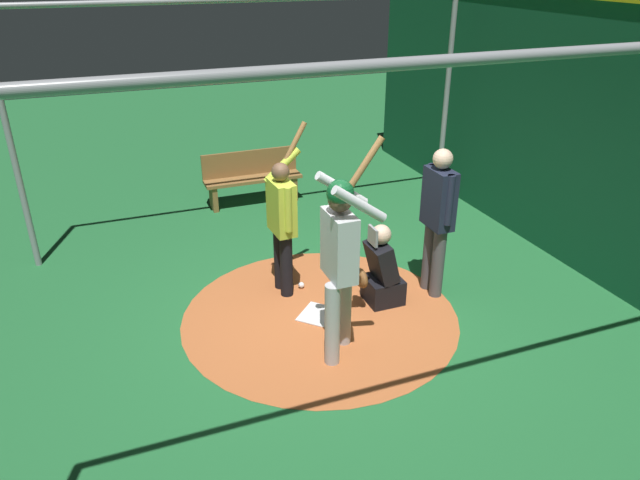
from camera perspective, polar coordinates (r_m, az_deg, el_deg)
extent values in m
plane|color=#216633|center=(6.71, 0.00, -7.32)|extent=(26.67, 26.67, 0.00)
cylinder|color=#B76033|center=(6.70, 0.00, -7.30)|extent=(3.09, 3.09, 0.01)
cube|color=white|center=(6.70, 0.00, -7.24)|extent=(0.59, 0.59, 0.01)
cylinder|color=#B3B3B7|center=(5.77, 1.19, -8.18)|extent=(0.15, 0.15, 0.88)
cylinder|color=#B3B3B7|center=(6.06, 2.34, -6.38)|extent=(0.15, 0.15, 0.88)
cube|color=silver|center=(5.53, 1.89, -0.54)|extent=(0.22, 0.44, 0.66)
cylinder|color=silver|center=(5.20, 3.83, 3.45)|extent=(0.53, 0.09, 0.41)
cylinder|color=silver|center=(5.54, 2.12, 4.91)|extent=(0.53, 0.09, 0.41)
sphere|color=brown|center=(5.34, 1.96, 3.91)|extent=(0.23, 0.23, 0.23)
sphere|color=#0F4C23|center=(5.32, 1.97, 4.53)|extent=(0.26, 0.26, 0.26)
cylinder|color=olive|center=(5.48, 3.58, 6.14)|extent=(0.54, 0.06, 0.73)
cube|color=black|center=(6.94, 6.10, -4.77)|extent=(0.40, 0.40, 0.30)
cube|color=black|center=(6.74, 5.95, -2.07)|extent=(0.31, 0.40, 0.49)
sphere|color=beige|center=(6.58, 5.93, 0.52)|extent=(0.23, 0.23, 0.23)
cube|color=gray|center=(6.54, 5.12, 0.39)|extent=(0.03, 0.20, 0.20)
ellipsoid|color=brown|center=(6.64, 3.96, -3.67)|extent=(0.12, 0.28, 0.22)
cylinder|color=#4C4C51|center=(7.01, 11.30, -2.19)|extent=(0.15, 0.15, 0.86)
cylinder|color=#4C4C51|center=(7.16, 10.48, -1.49)|extent=(0.15, 0.15, 0.86)
cube|color=#1E2338|center=(6.77, 11.42, 3.95)|extent=(0.22, 0.42, 0.68)
cylinder|color=#1E2338|center=(6.60, 12.38, 3.77)|extent=(0.09, 0.09, 0.57)
cylinder|color=#1E2338|center=(6.91, 10.59, 4.96)|extent=(0.09, 0.09, 0.57)
sphere|color=beige|center=(6.62, 11.78, 7.68)|extent=(0.22, 0.22, 0.22)
cylinder|color=black|center=(6.92, -3.27, -2.47)|extent=(0.15, 0.15, 0.78)
cylinder|color=black|center=(7.08, -3.87, -1.77)|extent=(0.15, 0.15, 0.78)
cube|color=#B7CB39|center=(6.70, -3.74, 3.19)|extent=(0.25, 0.43, 0.62)
cylinder|color=#B7CB39|center=(6.51, -3.10, 2.97)|extent=(0.09, 0.09, 0.52)
cylinder|color=#B7CB39|center=(6.76, -3.66, 7.17)|extent=(0.46, 0.12, 0.40)
sphere|color=brown|center=(6.55, -3.84, 6.59)|extent=(0.20, 0.20, 0.20)
cylinder|color=olive|center=(6.76, -3.05, 8.19)|extent=(0.46, 0.09, 0.74)
cube|color=#145133|center=(7.89, 25.20, 9.18)|extent=(0.20, 10.67, 3.46)
cylinder|color=gray|center=(9.43, 12.03, 12.52)|extent=(0.08, 0.08, 3.16)
cylinder|color=gray|center=(8.04, -27.61, 7.87)|extent=(0.08, 0.08, 3.16)
cylinder|color=gray|center=(3.46, 15.49, 16.54)|extent=(6.01, 0.07, 0.07)
cube|color=olive|center=(9.58, -6.47, 5.89)|extent=(1.56, 0.36, 0.05)
cube|color=olive|center=(9.65, -6.79, 7.44)|extent=(1.56, 0.04, 0.40)
cube|color=olive|center=(9.83, -2.69, 5.16)|extent=(0.08, 0.32, 0.40)
cube|color=olive|center=(9.53, -10.23, 4.07)|extent=(0.08, 0.32, 0.40)
sphere|color=white|center=(7.21, -1.81, -4.37)|extent=(0.07, 0.07, 0.07)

